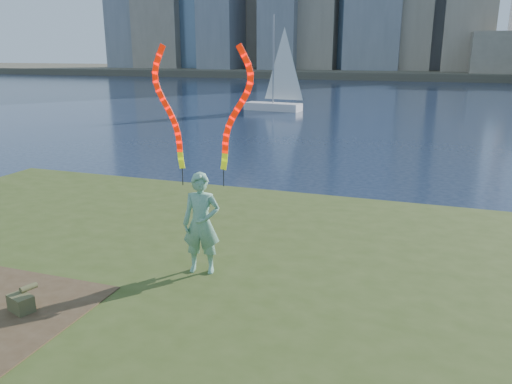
% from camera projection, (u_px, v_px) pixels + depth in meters
% --- Properties ---
extents(ground, '(320.00, 320.00, 0.00)m').
position_uv_depth(ground, '(200.00, 292.00, 9.65)').
color(ground, '#17233B').
rests_on(ground, ground).
extents(grassy_knoll, '(20.00, 18.00, 0.80)m').
position_uv_depth(grassy_knoll, '(134.00, 339.00, 7.47)').
color(grassy_knoll, '#3C4C1B').
rests_on(grassy_knoll, ground).
extents(far_shore, '(320.00, 40.00, 1.20)m').
position_uv_depth(far_shore, '(412.00, 73.00, 95.89)').
color(far_shore, '#4F4A3A').
rests_on(far_shore, ground).
extents(woman_with_ribbons, '(2.06, 0.62, 4.13)m').
position_uv_depth(woman_with_ribbons, '(201.00, 194.00, 8.35)').
color(woman_with_ribbons, '#10693E').
rests_on(woman_with_ribbons, grassy_knoll).
extents(canvas_bag, '(0.43, 0.49, 0.36)m').
position_uv_depth(canvas_bag, '(22.00, 303.00, 7.30)').
color(canvas_bag, brown).
rests_on(canvas_bag, grassy_knoll).
extents(sailboat, '(4.82, 2.01, 7.24)m').
position_uv_depth(sailboat, '(276.00, 95.00, 39.00)').
color(sailboat, silver).
rests_on(sailboat, ground).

